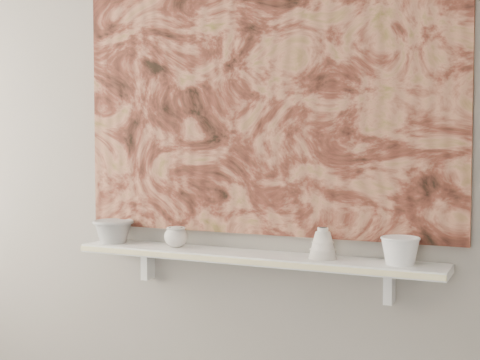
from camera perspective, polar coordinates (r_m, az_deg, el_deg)
The scene contains 11 objects.
wall_back at distance 2.51m, azimuth 1.89°, elevation 3.58°, with size 3.60×3.60×0.00m, color gray.
shelf at distance 2.45m, azimuth 0.99°, elevation -6.61°, with size 1.40×0.18×0.03m, color silver.
shelf_stripe at distance 2.37m, azimuth 0.07°, elevation -6.96°, with size 1.40×0.01×0.02m, color beige.
bracket_left at distance 2.75m, azimuth -7.87°, elevation -7.15°, with size 0.03×0.06×0.12m, color silver.
bracket_right at distance 2.38m, azimuth 12.63°, elevation -8.84°, with size 0.03×0.06×0.12m, color silver.
painting at distance 2.50m, azimuth 1.77°, elevation 7.94°, with size 1.50×0.03×1.10m, color brown.
house_motif at distance 2.34m, azimuth 11.81°, elevation 0.66°, with size 0.09×0.00×0.08m, color black.
bowl_grey at distance 2.75m, azimuth -10.77°, elevation -4.30°, with size 0.16×0.16×0.10m, color gray, non-canonical shape.
cup_cream at distance 2.59m, azimuth -5.49°, elevation -4.85°, with size 0.09×0.09×0.08m, color silver, non-canonical shape.
bell_vessel at distance 2.35m, azimuth 7.07°, elevation -5.36°, with size 0.10×0.10×0.11m, color beige, non-canonical shape.
bowl_white at distance 2.28m, azimuth 13.51°, elevation -5.87°, with size 0.13×0.13×0.09m, color silver, non-canonical shape.
Camera 1 is at (0.98, -0.70, 1.33)m, focal length 50.00 mm.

